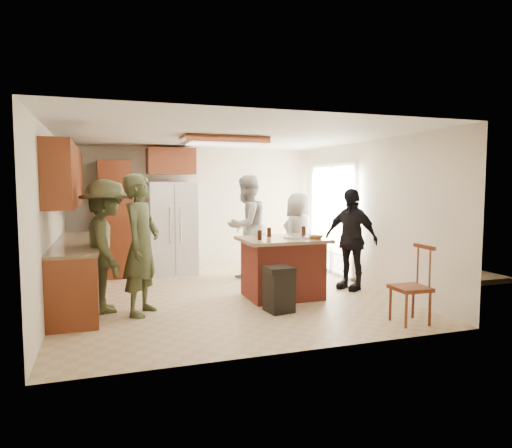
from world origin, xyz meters
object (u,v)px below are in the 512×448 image
object	(u,v)px
person_behind_right	(299,236)
refrigerator	(172,228)
person_front_left	(141,245)
kitchen_island	(282,267)
spindle_chair	(412,288)
person_behind_left	(247,226)
person_side_right	(350,239)
person_counter	(106,246)
trash_bin	(279,289)

from	to	relation	value
person_behind_right	refrigerator	size ratio (longest dim) A/B	0.89
person_front_left	kitchen_island	world-z (taller)	person_front_left
spindle_chair	person_behind_left	bearing A→B (deg)	107.95
person_side_right	person_counter	bearing A→B (deg)	-115.24
refrigerator	kitchen_island	world-z (taller)	refrigerator
person_behind_left	refrigerator	world-z (taller)	person_behind_left
spindle_chair	person_behind_right	bearing A→B (deg)	95.50
person_side_right	kitchen_island	xyz separation A→B (m)	(-1.29, -0.17, -0.37)
kitchen_island	person_behind_left	bearing A→B (deg)	91.89
person_behind_right	person_counter	size ratio (longest dim) A/B	0.88
trash_bin	kitchen_island	bearing A→B (deg)	64.91
person_side_right	kitchen_island	distance (m)	1.35
person_behind_left	person_side_right	bearing A→B (deg)	99.49
trash_bin	spindle_chair	distance (m)	1.74
kitchen_island	trash_bin	size ratio (longest dim) A/B	2.03
person_side_right	spindle_chair	distance (m)	1.98
refrigerator	kitchen_island	xyz separation A→B (m)	(1.35, -2.40, -0.43)
person_counter	spindle_chair	xyz separation A→B (m)	(3.65, -1.80, -0.46)
kitchen_island	person_behind_right	bearing A→B (deg)	55.96
person_front_left	spindle_chair	bearing A→B (deg)	-86.86
person_behind_right	kitchen_island	distance (m)	1.43
person_behind_right	trash_bin	world-z (taller)	person_behind_right
person_behind_right	kitchen_island	size ratio (longest dim) A/B	1.25
person_side_right	refrigerator	xyz separation A→B (m)	(-2.64, 2.23, 0.05)
person_side_right	spindle_chair	bearing A→B (deg)	-33.99
person_side_right	refrigerator	distance (m)	3.46
person_behind_right	trash_bin	xyz separation A→B (m)	(-1.12, -1.89, -0.48)
person_behind_right	kitchen_island	xyz separation A→B (m)	(-0.78, -1.15, -0.33)
person_behind_left	refrigerator	distance (m)	1.48
person_counter	trash_bin	xyz separation A→B (m)	(2.24, -0.78, -0.59)
person_front_left	person_behind_right	distance (m)	3.25
person_counter	person_front_left	bearing A→B (deg)	-130.48
refrigerator	spindle_chair	distance (m)	4.83
person_front_left	person_behind_left	xyz separation A→B (m)	(2.09, 1.94, 0.02)
person_behind_right	kitchen_island	bearing A→B (deg)	22.89
person_front_left	kitchen_island	bearing A→B (deg)	-55.04
person_behind_right	person_side_right	world-z (taller)	person_side_right
trash_bin	person_behind_right	bearing A→B (deg)	59.27
kitchen_island	person_counter	bearing A→B (deg)	179.00
person_front_left	person_side_right	bearing A→B (deg)	-54.70
person_behind_right	spindle_chair	bearing A→B (deg)	62.43
person_behind_left	person_counter	xyz separation A→B (m)	(-2.53, -1.64, -0.05)
person_counter	refrigerator	distance (m)	2.66
person_behind_left	person_side_right	xyz separation A→B (m)	(1.35, -1.51, -0.12)
kitchen_island	person_front_left	bearing A→B (deg)	-173.30
kitchen_island	trash_bin	distance (m)	0.83
person_behind_left	person_behind_right	xyz separation A→B (m)	(0.83, -0.53, -0.16)
kitchen_island	spindle_chair	size ratio (longest dim) A/B	1.29
kitchen_island	spindle_chair	bearing A→B (deg)	-58.89
person_behind_right	person_counter	world-z (taller)	person_counter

